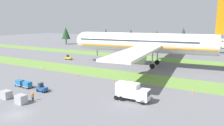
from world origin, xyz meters
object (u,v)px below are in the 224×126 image
uld_container_0 (6,95)px  taxiway_marker_0 (44,68)px  baggage_tug (42,88)px  cargo_dolly_lead (27,84)px  uld_container_1 (21,99)px  taxiway_marker_3 (77,75)px  pushback_tractor (68,58)px  cargo_dolly_second (20,82)px  catering_truck (132,91)px  taxiway_marker_2 (193,93)px  ground_crew_marshaller (33,96)px  airliner (148,43)px  taxiway_marker_1 (114,82)px

uld_container_0 → taxiway_marker_0: bearing=121.7°
baggage_tug → taxiway_marker_0: bearing=-131.6°
cargo_dolly_lead → taxiway_marker_0: (-13.09, 17.53, -0.58)m
baggage_tug → uld_container_0: 7.37m
uld_container_1 → taxiway_marker_3: (-4.22, 22.48, -0.61)m
cargo_dolly_lead → pushback_tractor: bearing=-150.6°
taxiway_marker_0 → baggage_tug: bearing=-44.5°
cargo_dolly_second → catering_truck: (27.93, 4.28, 1.03)m
taxiway_marker_2 → ground_crew_marshaller: bearing=-144.3°
taxiway_marker_2 → taxiway_marker_3: (-32.08, 0.67, -0.00)m
taxiway_marker_0 → uld_container_1: bearing=-51.0°
pushback_tractor → taxiway_marker_0: bearing=7.9°
airliner → taxiway_marker_0: (-28.83, -21.34, -7.95)m
taxiway_marker_2 → cargo_dolly_second: bearing=-159.5°
baggage_tug → ground_crew_marshaller: 5.69m
airliner → catering_truck: airliner is taller
cargo_dolly_second → taxiway_marker_1: size_ratio=4.41×
pushback_tractor → ground_crew_marshaller: size_ratio=1.57×
uld_container_1 → taxiway_marker_2: (27.85, 21.81, -0.61)m
baggage_tug → uld_container_1: baggage_tug is taller
cargo_dolly_second → catering_truck: bearing=101.6°
cargo_dolly_second → taxiway_marker_0: (-10.19, 17.39, -0.58)m
ground_crew_marshaller → uld_container_1: (-0.62, -2.25, -0.08)m
ground_crew_marshaller → uld_container_1: bearing=-151.6°
airliner → uld_container_0: 48.45m
taxiway_marker_0 → uld_container_0: bearing=-58.3°
uld_container_1 → taxiway_marker_0: size_ratio=2.92×
baggage_tug → taxiway_marker_3: 15.42m
pushback_tractor → taxiway_marker_3: pushback_tractor is taller
baggage_tug → taxiway_marker_0: size_ratio=3.89×
ground_crew_marshaller → pushback_tractor: bearing=76.0°
taxiway_marker_0 → cargo_dolly_second: bearing=-59.6°
pushback_tractor → uld_container_1: (24.73, -42.67, 0.06)m
pushback_tractor → taxiway_marker_1: pushback_tractor is taller
airliner → ground_crew_marshaller: airliner is taller
taxiway_marker_0 → airliner: bearing=36.5°
airliner → taxiway_marker_1: bearing=173.4°
airliner → cargo_dolly_lead: (-15.74, -38.87, -7.37)m
cargo_dolly_lead → pushback_tractor: size_ratio=0.83×
ground_crew_marshaller → cargo_dolly_second: bearing=107.3°
uld_container_1 → taxiway_marker_2: uld_container_1 is taller
cargo_dolly_second → taxiway_marker_3: cargo_dolly_second is taller
cargo_dolly_second → taxiway_marker_1: bearing=129.9°
taxiway_marker_3 → pushback_tractor: bearing=135.4°
cargo_dolly_lead → uld_container_1: 10.35m
taxiway_marker_2 → baggage_tug: bearing=-154.1°
cargo_dolly_lead → ground_crew_marshaller: ground_crew_marshaller is taller
pushback_tractor → baggage_tug: bearing=26.2°
airliner → cargo_dolly_second: 43.61m
pushback_tractor → uld_container_1: pushback_tractor is taller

